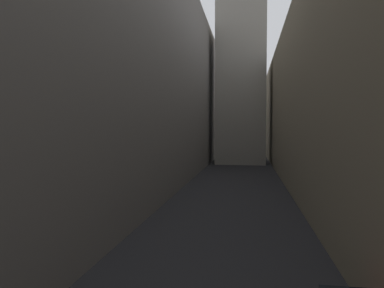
% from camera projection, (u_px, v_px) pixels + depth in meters
% --- Properties ---
extents(ground_plane, '(264.00, 264.00, 0.00)m').
position_uv_depth(ground_plane, '(235.00, 184.00, 40.34)').
color(ground_plane, '#232326').
extents(building_block_left, '(13.92, 108.00, 24.61)m').
position_uv_depth(building_block_left, '(137.00, 81.00, 43.79)').
color(building_block_left, slate).
rests_on(building_block_left, ground).
extents(building_block_right, '(11.27, 108.00, 18.68)m').
position_uv_depth(building_block_right, '(334.00, 103.00, 40.12)').
color(building_block_right, gray).
rests_on(building_block_right, ground).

